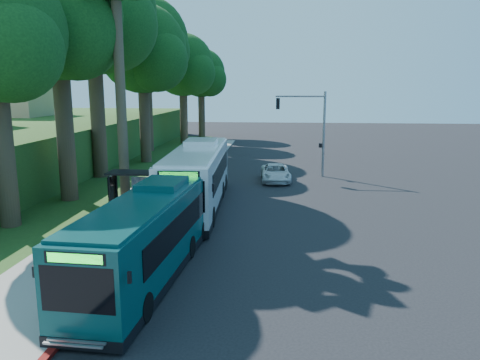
# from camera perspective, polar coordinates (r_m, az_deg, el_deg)

# --- Properties ---
(ground) EXTENTS (140.00, 140.00, 0.00)m
(ground) POSITION_cam_1_polar(r_m,az_deg,el_deg) (29.82, 2.36, -3.00)
(ground) COLOR black
(ground) RESTS_ON ground
(sidewalk) EXTENTS (4.50, 70.00, 0.12)m
(sidewalk) POSITION_cam_1_polar(r_m,az_deg,el_deg) (31.01, -11.26, -2.54)
(sidewalk) COLOR gray
(sidewalk) RESTS_ON ground
(red_curb) EXTENTS (0.25, 30.00, 0.13)m
(red_curb) POSITION_cam_1_polar(r_m,az_deg,el_deg) (26.68, -8.89, -4.71)
(red_curb) COLOR maroon
(red_curb) RESTS_ON ground
(grass_verge) EXTENTS (8.00, 70.00, 0.06)m
(grass_verge) POSITION_cam_1_polar(r_m,az_deg,el_deg) (37.50, -17.50, -0.50)
(grass_verge) COLOR #234719
(grass_verge) RESTS_ON ground
(bus_shelter) EXTENTS (3.20, 1.51, 2.55)m
(bus_shelter) POSITION_cam_1_polar(r_m,az_deg,el_deg) (27.95, -12.93, -0.45)
(bus_shelter) COLOR black
(bus_shelter) RESTS_ON ground
(stop_sign_pole) EXTENTS (0.35, 0.06, 3.17)m
(stop_sign_pole) POSITION_cam_1_polar(r_m,az_deg,el_deg) (25.36, -10.45, -0.90)
(stop_sign_pole) COLOR gray
(stop_sign_pole) RESTS_ON ground
(traffic_signal_pole) EXTENTS (4.10, 0.30, 7.00)m
(traffic_signal_pole) POSITION_cam_1_polar(r_m,az_deg,el_deg) (39.05, 8.72, 6.86)
(traffic_signal_pole) COLOR gray
(traffic_signal_pole) RESTS_ON ground
(hillside_backdrop) EXTENTS (24.00, 60.00, 8.80)m
(hillside_backdrop) POSITION_cam_1_polar(r_m,az_deg,el_deg) (52.17, -27.02, 4.66)
(hillside_backdrop) COLOR #234719
(hillside_backdrop) RESTS_ON ground
(tree_0) EXTENTS (8.40, 8.00, 15.70)m
(tree_0) POSITION_cam_1_polar(r_m,az_deg,el_deg) (32.19, -21.24, 17.42)
(tree_0) COLOR #382B1E
(tree_0) RESTS_ON ground
(tree_1) EXTENTS (10.50, 10.00, 18.26)m
(tree_1) POSITION_cam_1_polar(r_m,az_deg,el_deg) (40.04, -17.45, 18.51)
(tree_1) COLOR #382B1E
(tree_1) RESTS_ON ground
(tree_2) EXTENTS (8.82, 8.40, 15.12)m
(tree_2) POSITION_cam_1_polar(r_m,az_deg,el_deg) (46.87, -11.72, 14.89)
(tree_2) COLOR #382B1E
(tree_2) RESTS_ON ground
(tree_3) EXTENTS (10.08, 9.60, 17.28)m
(tree_3) POSITION_cam_1_polar(r_m,az_deg,el_deg) (55.19, -11.37, 15.89)
(tree_3) COLOR #382B1E
(tree_3) RESTS_ON ground
(tree_4) EXTENTS (8.40, 8.00, 14.14)m
(tree_4) POSITION_cam_1_polar(r_m,az_deg,el_deg) (62.22, -6.91, 13.40)
(tree_4) COLOR #382B1E
(tree_4) RESTS_ON ground
(tree_5) EXTENTS (7.35, 7.00, 12.86)m
(tree_5) POSITION_cam_1_polar(r_m,az_deg,el_deg) (69.87, -4.70, 12.58)
(tree_5) COLOR #382B1E
(tree_5) RESTS_ON ground
(white_bus) EXTENTS (3.48, 13.43, 3.97)m
(white_bus) POSITION_cam_1_polar(r_m,az_deg,el_deg) (29.09, -5.19, 0.51)
(white_bus) COLOR white
(white_bus) RESTS_ON ground
(teal_bus) EXTENTS (3.14, 11.71, 3.46)m
(teal_bus) POSITION_cam_1_polar(r_m,az_deg,el_deg) (18.93, -10.97, -6.35)
(teal_bus) COLOR #0B3D3E
(teal_bus) RESTS_ON ground
(pickup) EXTENTS (2.56, 4.95, 1.33)m
(pickup) POSITION_cam_1_polar(r_m,az_deg,el_deg) (37.12, 4.35, 0.88)
(pickup) COLOR silver
(pickup) RESTS_ON ground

